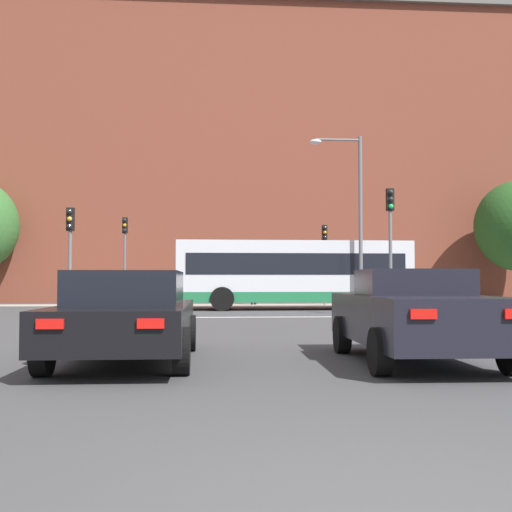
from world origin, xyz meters
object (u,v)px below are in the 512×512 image
object	(u,v)px
car_roadster_right	(415,315)
traffic_light_near_left	(70,243)
street_lamp_junction	(352,204)
pedestrian_waiting	(254,286)
traffic_light_near_right	(390,231)
bus_crossing_lead	(293,273)
car_saloon_left	(127,315)
traffic_light_far_left	(125,247)
traffic_light_far_right	(325,251)

from	to	relation	value
car_roadster_right	traffic_light_near_left	xyz separation A→B (m)	(-7.88, 12.79, 1.83)
car_roadster_right	street_lamp_junction	size ratio (longest dim) A/B	0.60
street_lamp_junction	pedestrian_waiting	world-z (taller)	street_lamp_junction
car_roadster_right	traffic_light_near_right	size ratio (longest dim) A/B	0.96
car_roadster_right	bus_crossing_lead	distance (m)	18.22
car_saloon_left	traffic_light_far_left	xyz separation A→B (m)	(-2.87, 22.48, 2.25)
traffic_light_near_left	car_saloon_left	bearing A→B (deg)	-74.35
traffic_light_far_right	traffic_light_far_left	size ratio (longest dim) A/B	0.94
traffic_light_far_right	street_lamp_junction	size ratio (longest dim) A/B	0.57
bus_crossing_lead	street_lamp_junction	size ratio (longest dim) A/B	1.39
car_saloon_left	traffic_light_near_left	world-z (taller)	traffic_light_near_left
traffic_light_far_right	traffic_light_near_right	bearing A→B (deg)	-87.76
car_saloon_left	traffic_light_near_left	xyz separation A→B (m)	(-3.46, 12.36, 1.83)
traffic_light_near_left	pedestrian_waiting	world-z (taller)	traffic_light_near_left
street_lamp_junction	pedestrian_waiting	bearing A→B (deg)	116.04
car_saloon_left	bus_crossing_lead	size ratio (longest dim) A/B	0.48
bus_crossing_lead	traffic_light_far_left	world-z (taller)	traffic_light_far_left
traffic_light_near_right	street_lamp_junction	bearing A→B (deg)	97.94
car_saloon_left	traffic_light_near_left	distance (m)	12.97
car_roadster_right	street_lamp_junction	world-z (taller)	street_lamp_junction
traffic_light_near_right	pedestrian_waiting	xyz separation A→B (m)	(-4.09, 11.09, -2.06)
traffic_light_near_right	traffic_light_far_right	world-z (taller)	traffic_light_near_right
street_lamp_junction	traffic_light_near_left	bearing A→B (deg)	-160.46
car_roadster_right	street_lamp_junction	distance (m)	17.24
car_roadster_right	pedestrian_waiting	size ratio (longest dim) A/B	2.60
car_roadster_right	pedestrian_waiting	world-z (taller)	pedestrian_waiting
traffic_light_far_left	street_lamp_junction	bearing A→B (deg)	-31.94
bus_crossing_lead	pedestrian_waiting	world-z (taller)	bus_crossing_lead
car_roadster_right	traffic_light_far_left	world-z (taller)	traffic_light_far_left
car_roadster_right	traffic_light_near_right	bearing A→B (deg)	76.63
traffic_light_near_right	traffic_light_far_right	xyz separation A→B (m)	(-0.41, 10.56, -0.24)
car_saloon_left	traffic_light_far_left	bearing A→B (deg)	97.81
traffic_light_near_right	traffic_light_far_left	bearing A→B (deg)	136.50
car_roadster_right	traffic_light_far_right	world-z (taller)	traffic_light_far_right
traffic_light_near_right	traffic_light_far_right	bearing A→B (deg)	92.24
traffic_light_near_right	pedestrian_waiting	size ratio (longest dim) A/B	2.71
traffic_light_near_left	traffic_light_far_left	world-z (taller)	traffic_light_far_left
car_saloon_left	car_roadster_right	distance (m)	4.44
traffic_light_near_left	street_lamp_junction	xyz separation A→B (m)	(10.71, 3.80, 1.90)
bus_crossing_lead	street_lamp_junction	distance (m)	3.99
pedestrian_waiting	traffic_light_far_left	bearing A→B (deg)	-179.01
bus_crossing_lead	traffic_light_far_left	bearing A→B (deg)	59.10
car_roadster_right	traffic_light_near_left	distance (m)	15.13
traffic_light_near_right	pedestrian_waiting	distance (m)	12.00
traffic_light_near_left	pedestrian_waiting	xyz separation A→B (m)	(7.15, 11.10, -1.57)
car_roadster_right	bus_crossing_lead	xyz separation A→B (m)	(0.58, 18.19, 0.86)
car_saloon_left	street_lamp_junction	size ratio (longest dim) A/B	0.66
traffic_light_far_right	pedestrian_waiting	xyz separation A→B (m)	(-3.68, 0.53, -1.82)
car_saloon_left	pedestrian_waiting	xyz separation A→B (m)	(3.69, 23.46, 0.26)
traffic_light_near_left	pedestrian_waiting	distance (m)	13.29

